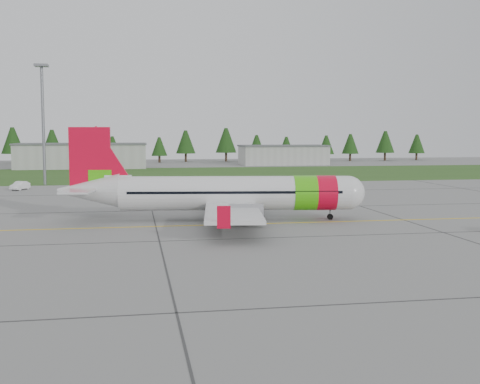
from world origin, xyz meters
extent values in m
plane|color=gray|center=(0.00, 0.00, 0.00)|extent=(320.00, 320.00, 0.00)
cylinder|color=silver|center=(-6.92, 10.94, 2.75)|extent=(23.31, 6.49, 3.46)
sphere|color=silver|center=(4.50, 9.41, 2.75)|extent=(3.46, 3.46, 3.46)
cone|color=silver|center=(-21.42, 12.88, 3.06)|extent=(6.61, 4.25, 3.46)
cube|color=black|center=(4.77, 9.37, 3.06)|extent=(1.71, 2.47, 0.50)
cylinder|color=#44BF0E|center=(0.11, 10.00, 2.75)|extent=(2.75, 3.81, 3.54)
cylinder|color=red|center=(2.22, 9.72, 2.75)|extent=(2.40, 3.77, 3.54)
cube|color=silver|center=(-7.36, 11.00, 1.77)|extent=(8.60, 28.77, 0.32)
cube|color=red|center=(-6.37, 25.09, 2.26)|extent=(1.08, 0.30, 1.77)
cube|color=red|center=(-10.11, -2.86, 2.26)|extent=(1.08, 0.30, 1.77)
cylinder|color=gray|center=(-5.40, 15.66, 1.29)|extent=(3.41, 2.27, 1.86)
cylinder|color=gray|center=(-6.69, 5.99, 1.29)|extent=(3.41, 2.27, 1.86)
cube|color=red|center=(-21.25, 12.86, 6.03)|extent=(4.08, 0.86, 6.74)
cube|color=#44BF0E|center=(-20.28, 12.73, 4.08)|extent=(2.33, 0.68, 2.13)
cube|color=silver|center=(-21.86, 12.94, 3.28)|extent=(4.17, 10.48, 0.20)
cylinder|color=slate|center=(2.74, 9.65, 0.62)|extent=(0.16, 0.16, 1.24)
cylinder|color=black|center=(2.74, 9.65, 0.30)|extent=(0.63, 0.33, 0.60)
cylinder|color=slate|center=(-7.91, 13.58, 0.84)|extent=(0.20, 0.20, 1.68)
cylinder|color=black|center=(-8.26, 13.63, 0.46)|extent=(0.97, 0.52, 0.92)
cylinder|color=slate|center=(-8.57, 8.66, 0.84)|extent=(0.20, 0.20, 1.68)
cylinder|color=black|center=(-8.92, 8.70, 0.46)|extent=(0.97, 0.52, 0.92)
imported|color=white|center=(-34.57, 49.35, 2.04)|extent=(1.78, 1.73, 4.08)
cube|color=#30561E|center=(0.00, 82.00, 0.01)|extent=(320.00, 50.00, 0.03)
cube|color=gold|center=(0.00, 8.00, 0.01)|extent=(120.00, 0.25, 0.02)
cube|color=#A8A8A3|center=(-30.00, 110.00, 3.00)|extent=(32.00, 14.00, 6.00)
cube|color=#A8A8A3|center=(25.00, 118.00, 2.60)|extent=(24.00, 12.00, 5.20)
cylinder|color=slate|center=(-32.00, 58.00, 10.00)|extent=(0.50, 0.50, 20.00)
camera|label=1|loc=(-16.93, -48.71, 8.71)|focal=45.00mm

